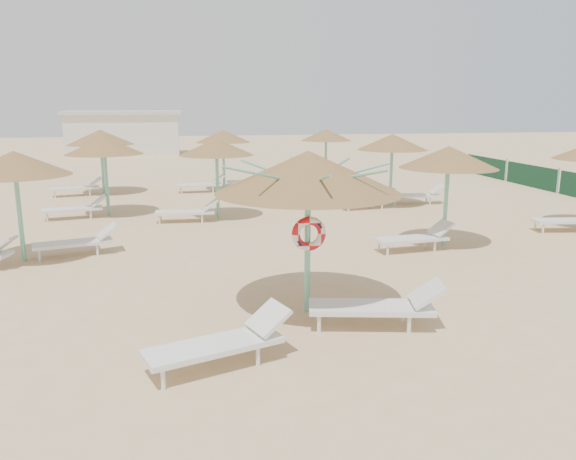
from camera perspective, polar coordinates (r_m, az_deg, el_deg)
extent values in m
plane|color=tan|center=(10.17, 0.52, -8.96)|extent=(120.00, 120.00, 0.00)
cylinder|color=#69B7A0|center=(10.13, 1.99, -1.68)|extent=(0.11, 0.11, 2.48)
cone|color=olive|center=(9.89, 2.05, 5.91)|extent=(3.30, 3.30, 0.74)
cylinder|color=#69B7A0|center=(9.92, 2.04, 4.41)|extent=(0.20, 0.20, 0.12)
cylinder|color=#69B7A0|center=(10.09, 6.28, 5.72)|extent=(1.49, 0.04, 0.38)
cylinder|color=#69B7A0|center=(10.54, 4.27, 6.06)|extent=(1.09, 1.09, 0.38)
cylinder|color=#69B7A0|center=(10.63, 1.15, 6.15)|extent=(0.04, 1.49, 0.38)
cylinder|color=#69B7A0|center=(10.31, -1.53, 5.95)|extent=(1.09, 1.09, 0.38)
cylinder|color=#69B7A0|center=(9.75, -2.32, 5.55)|extent=(1.49, 0.04, 0.38)
cylinder|color=#69B7A0|center=(9.26, -0.47, 5.18)|extent=(1.09, 1.09, 0.38)
cylinder|color=#69B7A0|center=(9.16, 3.10, 5.08)|extent=(0.04, 1.49, 0.38)
cylinder|color=#69B7A0|center=(9.51, 5.94, 5.31)|extent=(1.09, 1.09, 0.38)
torus|color=red|center=(9.98, 2.13, -0.39)|extent=(0.63, 0.15, 0.63)
cylinder|color=silver|center=(7.94, -12.58, -14.62)|extent=(0.06, 0.06, 0.30)
cylinder|color=silver|center=(8.40, -13.70, -13.11)|extent=(0.06, 0.06, 0.30)
cylinder|color=silver|center=(8.41, -3.07, -12.69)|extent=(0.06, 0.06, 0.30)
cylinder|color=silver|center=(8.84, -4.65, -11.40)|extent=(0.06, 0.06, 0.30)
cube|color=silver|center=(8.34, -7.56, -11.61)|extent=(2.11, 1.28, 0.08)
cube|color=silver|center=(8.58, -2.01, -8.92)|extent=(0.69, 0.77, 0.38)
cylinder|color=silver|center=(9.52, 3.17, -9.53)|extent=(0.07, 0.07, 0.31)
cylinder|color=silver|center=(10.03, 3.08, -8.33)|extent=(0.07, 0.07, 0.31)
cylinder|color=silver|center=(9.68, 12.20, -9.42)|extent=(0.07, 0.07, 0.31)
cylinder|color=silver|center=(10.19, 11.63, -8.25)|extent=(0.07, 0.07, 0.31)
cube|color=silver|center=(9.77, 8.40, -7.79)|extent=(2.21, 1.12, 0.09)
cube|color=silver|center=(9.84, 13.95, -6.24)|extent=(0.67, 0.76, 0.40)
cylinder|color=#69B7A0|center=(14.95, -25.60, 1.41)|extent=(0.11, 0.11, 2.30)
cone|color=olive|center=(14.78, -26.06, 6.11)|extent=(2.58, 2.58, 0.58)
cylinder|color=#69B7A0|center=(14.81, -25.97, 5.20)|extent=(0.20, 0.20, 0.12)
cube|color=silver|center=(14.57, -27.01, -1.37)|extent=(0.61, 0.70, 0.36)
cylinder|color=silver|center=(14.94, -23.94, -2.42)|extent=(0.06, 0.06, 0.28)
cylinder|color=silver|center=(15.42, -23.98, -1.97)|extent=(0.06, 0.06, 0.28)
cylinder|color=silver|center=(14.99, -18.79, -1.94)|extent=(0.06, 0.06, 0.28)
cylinder|color=silver|center=(15.48, -18.99, -1.51)|extent=(0.06, 0.06, 0.28)
cube|color=silver|center=(15.16, -21.01, -1.26)|extent=(1.99, 1.06, 0.08)
cube|color=silver|center=(15.17, -17.88, -0.08)|extent=(0.61, 0.70, 0.36)
cylinder|color=#69B7A0|center=(20.16, -17.95, 4.66)|extent=(0.11, 0.11, 2.30)
cone|color=olive|center=(20.04, -18.19, 8.16)|extent=(2.58, 2.58, 0.58)
cylinder|color=#69B7A0|center=(20.06, -18.15, 7.48)|extent=(0.20, 0.20, 0.12)
cylinder|color=silver|center=(19.86, -23.28, 1.17)|extent=(0.06, 0.06, 0.28)
cylinder|color=silver|center=(20.35, -23.26, 1.43)|extent=(0.06, 0.06, 0.28)
cylinder|color=silver|center=(19.86, -19.40, 1.48)|extent=(0.06, 0.06, 0.28)
cylinder|color=silver|center=(20.36, -19.47, 1.74)|extent=(0.06, 0.06, 0.28)
cube|color=silver|center=(20.07, -21.04, 1.99)|extent=(1.98, 0.97, 0.08)
cube|color=silver|center=(20.05, -18.67, 2.86)|extent=(0.59, 0.68, 0.36)
cylinder|color=#69B7A0|center=(25.17, -18.34, 6.12)|extent=(0.11, 0.11, 2.30)
cone|color=olive|center=(25.08, -18.54, 8.94)|extent=(2.77, 2.77, 0.62)
cylinder|color=#69B7A0|center=(25.09, -18.50, 8.38)|extent=(0.20, 0.20, 0.12)
cylinder|color=silver|center=(24.79, -22.59, 3.34)|extent=(0.06, 0.06, 0.28)
cylinder|color=silver|center=(25.29, -22.63, 3.50)|extent=(0.06, 0.06, 0.28)
cylinder|color=silver|center=(24.87, -19.48, 3.61)|extent=(0.06, 0.06, 0.28)
cylinder|color=silver|center=(25.36, -19.59, 3.76)|extent=(0.06, 0.06, 0.28)
cube|color=silver|center=(25.05, -20.82, 3.99)|extent=(1.99, 1.05, 0.08)
cube|color=silver|center=(25.08, -18.92, 4.69)|extent=(0.61, 0.70, 0.36)
cylinder|color=#69B7A0|center=(18.81, -7.18, 4.64)|extent=(0.11, 0.11, 2.30)
cone|color=olive|center=(18.68, -7.28, 8.38)|extent=(2.44, 2.44, 0.55)
cylinder|color=#69B7A0|center=(18.70, -7.26, 7.67)|extent=(0.20, 0.20, 0.12)
cylinder|color=silver|center=(18.36, -12.92, 1.02)|extent=(0.06, 0.06, 0.28)
cylinder|color=silver|center=(18.85, -12.81, 1.32)|extent=(0.06, 0.06, 0.28)
cylinder|color=silver|center=(18.29, -8.71, 1.15)|extent=(0.06, 0.06, 0.28)
cylinder|color=silver|center=(18.78, -8.70, 1.45)|extent=(0.06, 0.06, 0.28)
cube|color=silver|center=(18.52, -10.43, 1.80)|extent=(1.93, 0.70, 0.08)
cube|color=silver|center=(18.46, -7.82, 2.61)|extent=(0.51, 0.62, 0.36)
cylinder|color=#69B7A0|center=(25.06, -6.54, 6.65)|extent=(0.11, 0.11, 2.30)
cone|color=olive|center=(24.96, -6.61, 9.45)|extent=(2.37, 2.37, 0.53)
cylinder|color=#69B7A0|center=(24.98, -6.60, 8.93)|extent=(0.20, 0.20, 0.12)
cylinder|color=silver|center=(24.43, -10.78, 3.96)|extent=(0.06, 0.06, 0.28)
cylinder|color=silver|center=(24.93, -10.85, 4.13)|extent=(0.06, 0.06, 0.28)
cylinder|color=silver|center=(24.54, -7.62, 4.11)|extent=(0.06, 0.06, 0.28)
cylinder|color=silver|center=(25.04, -7.75, 4.28)|extent=(0.06, 0.06, 0.28)
cube|color=silver|center=(24.71, -8.97, 4.55)|extent=(1.93, 0.73, 0.08)
cube|color=silver|center=(24.77, -7.03, 5.19)|extent=(0.52, 0.63, 0.36)
cylinder|color=silver|center=(25.30, -5.85, 4.42)|extent=(0.06, 0.06, 0.28)
cylinder|color=silver|center=(25.80, -5.88, 4.57)|extent=(0.06, 0.06, 0.28)
cylinder|color=silver|center=(25.38, -2.79, 4.49)|extent=(0.06, 0.06, 0.28)
cylinder|color=silver|center=(25.87, -2.88, 4.65)|extent=(0.06, 0.06, 0.28)
cube|color=silver|center=(25.56, -4.08, 4.94)|extent=(1.93, 0.73, 0.08)
cube|color=silver|center=(25.59, -2.18, 5.51)|extent=(0.52, 0.63, 0.36)
cylinder|color=#69B7A0|center=(15.60, 15.73, 2.61)|extent=(0.11, 0.11, 2.30)
cone|color=olive|center=(15.44, 16.01, 7.13)|extent=(2.57, 2.57, 0.58)
cylinder|color=#69B7A0|center=(15.46, 15.95, 6.26)|extent=(0.20, 0.20, 0.12)
cylinder|color=silver|center=(14.41, 10.09, -2.03)|extent=(0.06, 0.06, 0.28)
cylinder|color=silver|center=(14.84, 9.23, -1.57)|extent=(0.06, 0.06, 0.28)
cylinder|color=silver|center=(15.05, 14.69, -1.62)|extent=(0.06, 0.06, 0.28)
cylinder|color=silver|center=(15.47, 13.73, -1.18)|extent=(0.06, 0.06, 0.28)
cube|color=silver|center=(14.95, 12.43, -0.89)|extent=(1.95, 0.82, 0.08)
cube|color=silver|center=(15.32, 15.25, 0.21)|extent=(0.55, 0.65, 0.36)
cylinder|color=#69B7A0|center=(21.33, 10.42, 5.47)|extent=(0.11, 0.11, 2.30)
cone|color=olive|center=(21.21, 10.55, 8.79)|extent=(2.58, 2.58, 0.58)
cylinder|color=#69B7A0|center=(21.23, 10.53, 8.15)|extent=(0.20, 0.20, 0.12)
cylinder|color=silver|center=(20.16, 6.16, 2.29)|extent=(0.06, 0.06, 0.28)
cylinder|color=silver|center=(20.60, 5.56, 2.53)|extent=(0.06, 0.06, 0.28)
cylinder|color=silver|center=(20.77, 9.53, 2.50)|extent=(0.06, 0.06, 0.28)
cylinder|color=silver|center=(21.20, 8.88, 2.73)|extent=(0.06, 0.06, 0.28)
cube|color=silver|center=(20.70, 7.88, 3.03)|extent=(1.97, 0.90, 0.08)
cube|color=silver|center=(21.07, 9.96, 3.78)|extent=(0.57, 0.67, 0.36)
cylinder|color=silver|center=(21.73, 10.82, 2.89)|extent=(0.06, 0.06, 0.28)
cylinder|color=silver|center=(22.21, 10.54, 3.11)|extent=(0.06, 0.06, 0.28)
cylinder|color=silver|center=(22.07, 14.24, 2.88)|extent=(0.06, 0.06, 0.28)
cylinder|color=silver|center=(22.54, 13.90, 3.09)|extent=(0.06, 0.06, 0.28)
cube|color=silver|center=(22.13, 12.72, 3.45)|extent=(1.97, 0.90, 0.08)
cube|color=silver|center=(22.32, 14.87, 4.04)|extent=(0.57, 0.67, 0.36)
cylinder|color=#69B7A0|center=(26.06, 3.85, 6.93)|extent=(0.11, 0.11, 2.30)
cone|color=olive|center=(25.97, 3.89, 9.63)|extent=(2.30, 2.30, 0.52)
cylinder|color=#69B7A0|center=(25.98, 3.88, 9.12)|extent=(0.20, 0.20, 0.12)
cylinder|color=silver|center=(25.23, -0.12, 4.46)|extent=(0.06, 0.06, 0.28)
cylinder|color=silver|center=(25.72, -0.19, 4.62)|extent=(0.06, 0.06, 0.28)
cylinder|color=silver|center=(25.35, 2.93, 4.48)|extent=(0.06, 0.06, 0.28)
cylinder|color=silver|center=(25.84, 2.80, 4.64)|extent=(0.06, 0.06, 0.28)
cube|color=silver|center=(25.52, 1.64, 4.95)|extent=(1.96, 0.84, 0.08)
cube|color=silver|center=(25.58, 3.55, 5.49)|extent=(0.55, 0.65, 0.36)
cylinder|color=silver|center=(18.26, 24.50, 0.12)|extent=(0.06, 0.06, 0.28)
cylinder|color=silver|center=(18.69, 23.82, 0.45)|extent=(0.06, 0.06, 0.28)
cube|color=silver|center=(18.81, 26.38, 0.84)|extent=(1.97, 0.88, 0.08)
cube|color=silver|center=(44.52, -16.27, 9.29)|extent=(8.00, 4.00, 3.00)
cube|color=beige|center=(44.47, -16.40, 11.38)|extent=(8.40, 4.40, 0.25)
cube|color=#17472D|center=(28.34, 23.48, 5.05)|extent=(0.08, 3.80, 1.00)
cylinder|color=#69B7A0|center=(26.80, 25.74, 4.57)|extent=(0.08, 0.08, 1.10)
cube|color=#17472D|center=(31.71, 19.46, 6.08)|extent=(0.08, 3.80, 1.00)
cylinder|color=#69B7A0|center=(30.08, 21.26, 5.72)|extent=(0.08, 0.08, 1.10)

